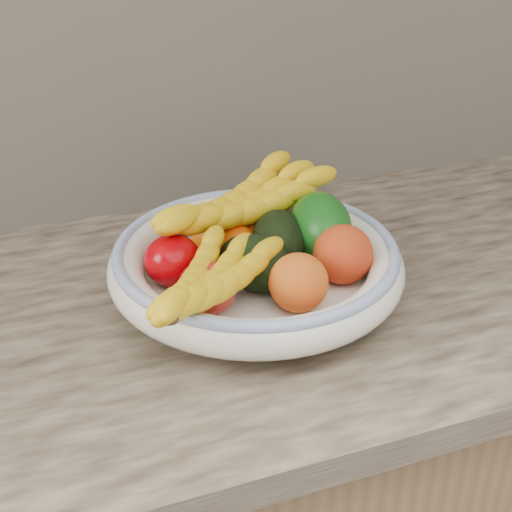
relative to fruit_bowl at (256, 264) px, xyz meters
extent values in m
cube|color=tan|center=(0.00, 0.02, -0.07)|extent=(2.44, 0.66, 0.04)
cube|color=beige|center=(0.00, 0.33, 0.20)|extent=(2.40, 0.02, 0.50)
cylinder|color=white|center=(0.00, 0.00, -0.04)|extent=(0.13, 0.13, 0.02)
cylinder|color=white|center=(0.00, 0.00, -0.03)|extent=(0.32, 0.32, 0.01)
torus|color=white|center=(0.00, 0.00, 0.00)|extent=(0.39, 0.39, 0.05)
torus|color=#3D5FAD|center=(0.00, 0.00, 0.02)|extent=(0.37, 0.37, 0.02)
ellipsoid|color=orange|center=(-0.04, 0.08, 0.01)|extent=(0.06, 0.06, 0.05)
ellipsoid|color=#FF5505|center=(0.04, 0.09, 0.01)|extent=(0.06, 0.06, 0.05)
ellipsoid|color=#EB4D04|center=(-0.01, 0.05, 0.01)|extent=(0.07, 0.07, 0.05)
ellipsoid|color=#F26005|center=(0.03, 0.07, 0.01)|extent=(0.05, 0.05, 0.04)
ellipsoid|color=#AA0006|center=(-0.11, 0.02, 0.01)|extent=(0.08, 0.08, 0.07)
ellipsoid|color=red|center=(-0.08, -0.06, 0.01)|extent=(0.07, 0.07, 0.07)
ellipsoid|color=black|center=(-0.01, -0.02, 0.02)|extent=(0.12, 0.13, 0.07)
ellipsoid|color=black|center=(0.04, 0.03, 0.02)|extent=(0.10, 0.13, 0.07)
ellipsoid|color=#0E4C10|center=(0.10, 0.02, 0.03)|extent=(0.12, 0.14, 0.11)
ellipsoid|color=orange|center=(0.02, -0.09, 0.02)|extent=(0.08, 0.08, 0.07)
ellipsoid|color=orange|center=(0.10, -0.05, 0.02)|extent=(0.08, 0.08, 0.08)
camera|label=1|loc=(-0.28, -0.77, 0.47)|focal=50.00mm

